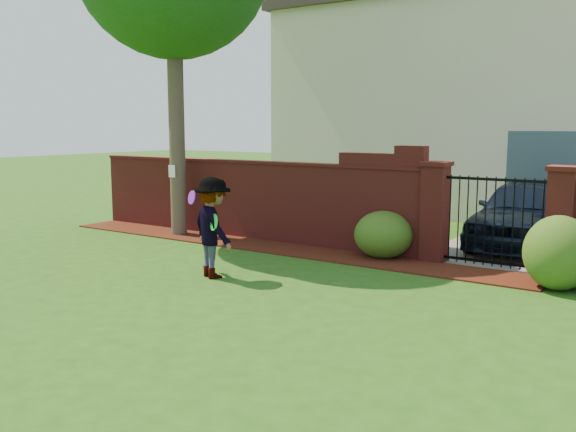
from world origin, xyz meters
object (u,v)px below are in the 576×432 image
Objects in this scene: car at (523,214)px; frisbee_purple at (192,197)px; frisbee_green at (214,222)px; man at (211,228)px.

car is 6.86m from frisbee_purple.
frisbee_green is (0.68, -0.22, -0.34)m from frisbee_purple.
frisbee_purple is 0.86× the size of frisbee_green.
frisbee_purple is 0.79m from frisbee_green.
frisbee_green is (0.21, -0.17, 0.13)m from man.
frisbee_green is at bearing -122.02° from car.
frisbee_purple reaches higher than frisbee_green.
man is 7.12× the size of frisbee_purple.
car is 17.76× the size of frisbee_purple.
frisbee_green is (-3.45, -5.67, 0.26)m from car.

